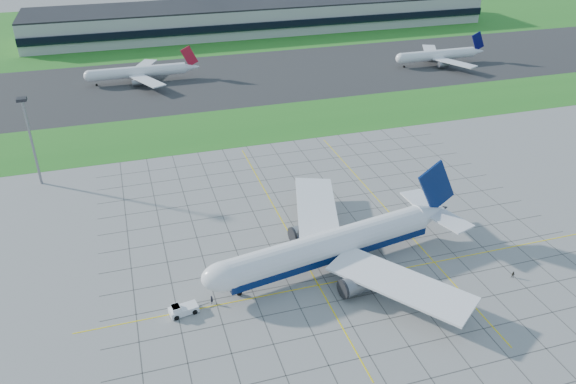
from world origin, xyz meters
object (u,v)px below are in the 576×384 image
Objects in this scene: crew_near at (212,300)px; distant_jet_1 at (140,72)px; crew_far at (513,275)px; distant_jet_2 at (438,55)px; light_mast at (29,131)px; pushback_tug at (182,309)px; airliner at (331,246)px.

distant_jet_1 reaches higher than crew_near.
distant_jet_1 reaches higher than crew_far.
crew_near is at bearing -88.89° from distant_jet_1.
distant_jet_1 is at bearing 173.98° from distant_jet_2.
distant_jet_1 is at bearing 68.41° from light_mast.
pushback_tug is 0.18× the size of distant_jet_1.
crew_near is 0.04× the size of distant_jet_1.
pushback_tug is 4.42× the size of crew_near.
crew_far is 164.19m from distant_jet_2.
crew_far is at bearing -67.65° from distant_jet_1.
distant_jet_1 is (-67.22, 163.50, 3.70)m from crew_far.
pushback_tug is 6.35m from crew_near.
airliner reaches higher than crew_far.
distant_jet_2 is at bearing 23.00° from light_mast.
distant_jet_2 is (138.97, 139.55, 3.46)m from pushback_tug.
light_mast is at bearing 78.53° from crew_near.
crew_far is (101.43, -77.06, -15.39)m from light_mast.
crew_near is 191.72m from distant_jet_2.
light_mast reaches higher than airliner.
light_mast is 13.44× the size of crew_near.
crew_near is at bearing 179.80° from airliner.
light_mast reaches higher than crew_far.
pushback_tug is 153.94m from distant_jet_1.
crew_near is at bearing 1.52° from pushback_tug.
light_mast reaches higher than crew_near.
crew_far is at bearing -33.29° from airliner.
crew_near is (-27.78, -4.80, -4.56)m from airliner.
pushback_tug is 196.97m from distant_jet_2.
airliner is 169.81m from distant_jet_2.
crew_far is at bearing -17.79° from pushback_tug.
pushback_tug is at bearing -179.88° from airliner.
distant_jet_2 reaches higher than crew_far.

